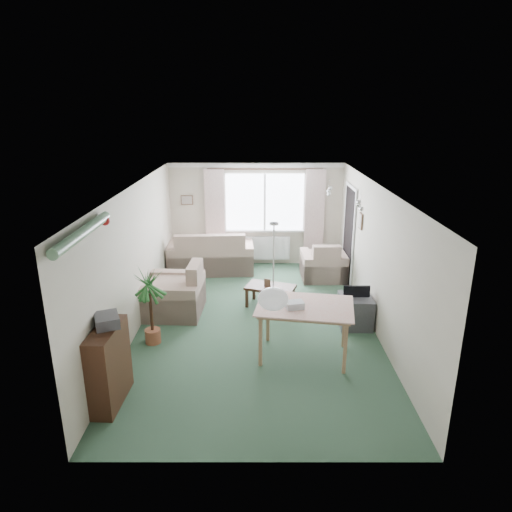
{
  "coord_description": "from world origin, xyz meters",
  "views": [
    {
      "loc": [
        0.0,
        -7.18,
        3.61
      ],
      "look_at": [
        0.0,
        0.3,
        1.15
      ],
      "focal_mm": 32.0,
      "sensor_mm": 36.0,
      "label": 1
    }
  ],
  "objects_px": {
    "pet_bed": "(345,307)",
    "sofa": "(211,250)",
    "coffee_table": "(270,296)",
    "bookshelf": "(109,366)",
    "armchair_corner": "(323,260)",
    "dining_table": "(304,331)",
    "tv_cube": "(355,311)",
    "houseplant": "(151,307)",
    "armchair_left": "(173,288)"
  },
  "relations": [
    {
      "from": "pet_bed",
      "to": "sofa",
      "type": "bearing_deg",
      "value": 140.91
    },
    {
      "from": "coffee_table",
      "to": "bookshelf",
      "type": "distance_m",
      "value": 3.64
    },
    {
      "from": "armchair_corner",
      "to": "dining_table",
      "type": "height_order",
      "value": "armchair_corner"
    },
    {
      "from": "tv_cube",
      "to": "pet_bed",
      "type": "xyz_separation_m",
      "value": [
        -0.05,
        0.62,
        -0.21
      ]
    },
    {
      "from": "coffee_table",
      "to": "bookshelf",
      "type": "xyz_separation_m",
      "value": [
        -2.11,
        -2.95,
        0.32
      ]
    },
    {
      "from": "bookshelf",
      "to": "tv_cube",
      "type": "height_order",
      "value": "bookshelf"
    },
    {
      "from": "houseplant",
      "to": "pet_bed",
      "type": "relative_size",
      "value": 1.99
    },
    {
      "from": "armchair_corner",
      "to": "houseplant",
      "type": "xyz_separation_m",
      "value": [
        -3.12,
        -2.91,
        0.2
      ]
    },
    {
      "from": "armchair_left",
      "to": "coffee_table",
      "type": "xyz_separation_m",
      "value": [
        1.77,
        0.28,
        -0.28
      ]
    },
    {
      "from": "sofa",
      "to": "dining_table",
      "type": "xyz_separation_m",
      "value": [
        1.75,
        -3.8,
        -0.07
      ]
    },
    {
      "from": "bookshelf",
      "to": "pet_bed",
      "type": "height_order",
      "value": "bookshelf"
    },
    {
      "from": "tv_cube",
      "to": "coffee_table",
      "type": "bearing_deg",
      "value": 150.69
    },
    {
      "from": "bookshelf",
      "to": "tv_cube",
      "type": "xyz_separation_m",
      "value": [
        3.54,
        2.14,
        -0.25
      ]
    },
    {
      "from": "pet_bed",
      "to": "coffee_table",
      "type": "bearing_deg",
      "value": 172.07
    },
    {
      "from": "armchair_corner",
      "to": "coffee_table",
      "type": "xyz_separation_m",
      "value": [
        -1.21,
        -1.49,
        -0.22
      ]
    },
    {
      "from": "dining_table",
      "to": "coffee_table",
      "type": "bearing_deg",
      "value": 103.94
    },
    {
      "from": "armchair_corner",
      "to": "armchair_left",
      "type": "relative_size",
      "value": 0.88
    },
    {
      "from": "armchair_corner",
      "to": "dining_table",
      "type": "relative_size",
      "value": 0.72
    },
    {
      "from": "pet_bed",
      "to": "armchair_corner",
      "type": "bearing_deg",
      "value": 95.94
    },
    {
      "from": "sofa",
      "to": "pet_bed",
      "type": "height_order",
      "value": "sofa"
    },
    {
      "from": "sofa",
      "to": "coffee_table",
      "type": "relative_size",
      "value": 2.13
    },
    {
      "from": "houseplant",
      "to": "tv_cube",
      "type": "bearing_deg",
      "value": 10.21
    },
    {
      "from": "coffee_table",
      "to": "houseplant",
      "type": "xyz_separation_m",
      "value": [
        -1.92,
        -1.42,
        0.42
      ]
    },
    {
      "from": "armchair_left",
      "to": "tv_cube",
      "type": "bearing_deg",
      "value": 83.38
    },
    {
      "from": "tv_cube",
      "to": "pet_bed",
      "type": "bearing_deg",
      "value": 94.93
    },
    {
      "from": "bookshelf",
      "to": "houseplant",
      "type": "distance_m",
      "value": 1.55
    },
    {
      "from": "dining_table",
      "to": "pet_bed",
      "type": "bearing_deg",
      "value": 60.24
    },
    {
      "from": "houseplant",
      "to": "dining_table",
      "type": "distance_m",
      "value": 2.41
    },
    {
      "from": "armchair_left",
      "to": "dining_table",
      "type": "relative_size",
      "value": 0.82
    },
    {
      "from": "houseplant",
      "to": "tv_cube",
      "type": "height_order",
      "value": "houseplant"
    },
    {
      "from": "bookshelf",
      "to": "houseplant",
      "type": "relative_size",
      "value": 0.84
    },
    {
      "from": "sofa",
      "to": "bookshelf",
      "type": "relative_size",
      "value": 1.85
    },
    {
      "from": "bookshelf",
      "to": "pet_bed",
      "type": "relative_size",
      "value": 1.66
    },
    {
      "from": "tv_cube",
      "to": "pet_bed",
      "type": "height_order",
      "value": "tv_cube"
    },
    {
      "from": "bookshelf",
      "to": "pet_bed",
      "type": "distance_m",
      "value": 4.47
    },
    {
      "from": "armchair_left",
      "to": "houseplant",
      "type": "distance_m",
      "value": 1.15
    },
    {
      "from": "bookshelf",
      "to": "tv_cube",
      "type": "relative_size",
      "value": 1.75
    },
    {
      "from": "armchair_corner",
      "to": "tv_cube",
      "type": "xyz_separation_m",
      "value": [
        0.22,
        -2.3,
        -0.15
      ]
    },
    {
      "from": "armchair_corner",
      "to": "coffee_table",
      "type": "relative_size",
      "value": 1.05
    },
    {
      "from": "sofa",
      "to": "coffee_table",
      "type": "bearing_deg",
      "value": 119.93
    },
    {
      "from": "houseplant",
      "to": "dining_table",
      "type": "relative_size",
      "value": 0.95
    },
    {
      "from": "sofa",
      "to": "houseplant",
      "type": "xyz_separation_m",
      "value": [
        -0.62,
        -3.4,
        0.14
      ]
    },
    {
      "from": "armchair_corner",
      "to": "houseplant",
      "type": "height_order",
      "value": "houseplant"
    },
    {
      "from": "coffee_table",
      "to": "bookshelf",
      "type": "height_order",
      "value": "bookshelf"
    },
    {
      "from": "tv_cube",
      "to": "pet_bed",
      "type": "distance_m",
      "value": 0.66
    },
    {
      "from": "armchair_corner",
      "to": "coffee_table",
      "type": "distance_m",
      "value": 1.93
    },
    {
      "from": "sofa",
      "to": "tv_cube",
      "type": "distance_m",
      "value": 3.92
    },
    {
      "from": "armchair_corner",
      "to": "dining_table",
      "type": "xyz_separation_m",
      "value": [
        -0.75,
        -3.31,
        -0.01
      ]
    },
    {
      "from": "sofa",
      "to": "tv_cube",
      "type": "xyz_separation_m",
      "value": [
        2.73,
        -2.8,
        -0.21
      ]
    },
    {
      "from": "armchair_corner",
      "to": "houseplant",
      "type": "distance_m",
      "value": 4.27
    }
  ]
}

